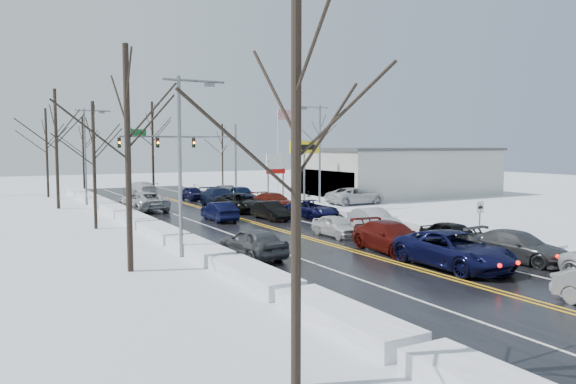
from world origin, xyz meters
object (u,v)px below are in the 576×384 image
oncoming_car_0 (219,221)px  flagpole (279,142)px  traffic_signal_mast (193,146)px  dealership_building (399,171)px  tires_plus_sign (304,151)px

oncoming_car_0 → flagpole: bearing=-125.9°
traffic_signal_mast → flagpole: bearing=9.7°
flagpole → dealership_building: size_ratio=0.49×
traffic_signal_mast → tires_plus_sign: traffic_signal_mast is taller
traffic_signal_mast → tires_plus_sign: size_ratio=2.21×
dealership_building → flagpole: bearing=126.3°
traffic_signal_mast → tires_plus_sign: bearing=-59.5°
flagpole → oncoming_car_0: flagpole is taller
tires_plus_sign → oncoming_car_0: size_ratio=1.39×
oncoming_car_0 → dealership_building: bearing=-156.9°
tires_plus_sign → flagpole: (4.67, 14.01, 0.93)m
traffic_signal_mast → oncoming_car_0: size_ratio=3.08×
tires_plus_sign → oncoming_car_0: 15.64m
dealership_building → oncoming_car_0: 27.86m
tires_plus_sign → oncoming_car_0: (-12.25, -8.35, -4.99)m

